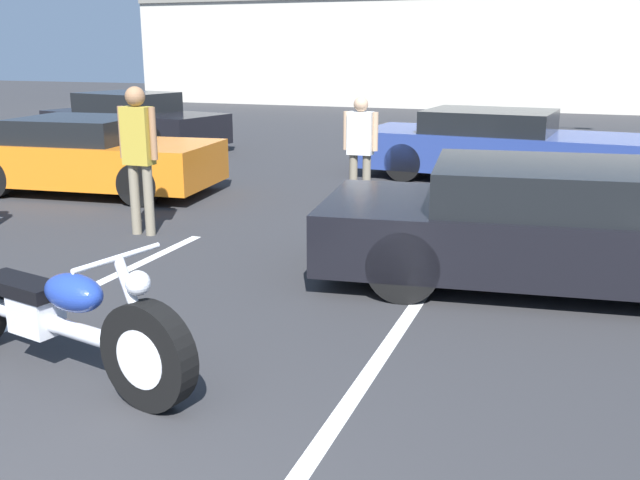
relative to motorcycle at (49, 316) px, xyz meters
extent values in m
cube|color=white|center=(-0.94, 0.91, -0.42)|extent=(0.12, 5.57, 0.01)
cube|color=white|center=(2.14, 0.91, -0.42)|extent=(0.12, 5.57, 0.01)
cube|color=beige|center=(1.17, 25.56, 1.78)|extent=(32.00, 4.00, 4.40)
cylinder|color=black|center=(0.95, -0.21, -0.06)|extent=(0.74, 0.31, 0.72)
cylinder|color=silver|center=(0.95, -0.21, -0.06)|extent=(0.42, 0.25, 0.40)
cylinder|color=silver|center=(0.01, -0.01, -0.04)|extent=(1.63, 0.46, 0.12)
cube|color=silver|center=(-0.13, 0.03, 0.00)|extent=(0.40, 0.31, 0.28)
ellipsoid|color=navy|center=(0.29, -0.07, 0.24)|extent=(0.55, 0.38, 0.26)
cube|color=black|center=(-0.27, 0.06, 0.18)|extent=(0.74, 0.40, 0.10)
cylinder|color=silver|center=(0.86, -0.19, 0.26)|extent=(0.32, 0.13, 0.63)
cylinder|color=silver|center=(0.75, -0.16, 0.56)|extent=(0.18, 0.69, 0.04)
sphere|color=silver|center=(0.91, -0.20, 0.42)|extent=(0.16, 0.16, 0.16)
cylinder|color=silver|center=(-0.39, 0.19, -0.10)|extent=(1.25, 0.35, 0.09)
cube|color=black|center=(3.32, 3.34, 0.06)|extent=(4.85, 2.48, 0.60)
cube|color=black|center=(3.14, 3.31, 0.56)|extent=(2.29, 1.97, 0.40)
cylinder|color=black|center=(2.00, 2.32, -0.08)|extent=(0.70, 0.30, 0.68)
cylinder|color=black|center=(1.79, 3.99, -0.08)|extent=(0.70, 0.30, 0.68)
cube|color=black|center=(-6.27, 10.22, 0.10)|extent=(4.61, 2.56, 0.66)
cube|color=black|center=(-6.44, 10.26, 0.64)|extent=(2.23, 1.92, 0.43)
cylinder|color=black|center=(-5.10, 9.22, -0.08)|extent=(0.72, 0.35, 0.69)
cylinder|color=black|center=(-4.80, 10.70, -0.08)|extent=(0.72, 0.35, 0.69)
cylinder|color=black|center=(-7.74, 9.75, -0.08)|extent=(0.72, 0.35, 0.69)
cylinder|color=black|center=(-7.45, 11.23, -0.08)|extent=(0.72, 0.35, 0.69)
cube|color=navy|center=(2.06, 9.06, 0.08)|extent=(4.88, 2.27, 0.65)
cube|color=black|center=(1.88, 9.07, 0.60)|extent=(2.27, 1.87, 0.38)
cylinder|color=black|center=(3.46, 8.11, -0.09)|extent=(0.67, 0.27, 0.66)
cylinder|color=black|center=(3.60, 9.77, -0.09)|extent=(0.67, 0.27, 0.66)
cylinder|color=black|center=(0.53, 8.35, -0.09)|extent=(0.67, 0.27, 0.66)
cylinder|color=black|center=(0.67, 10.01, -0.09)|extent=(0.67, 0.27, 0.66)
cube|color=orange|center=(-3.94, 5.62, 0.08)|extent=(4.18, 2.16, 0.64)
cube|color=black|center=(-4.10, 5.60, 0.59)|extent=(1.96, 1.75, 0.38)
cylinder|color=black|center=(-2.62, 4.99, -0.10)|extent=(0.66, 0.29, 0.64)
cylinder|color=black|center=(-2.78, 6.51, -0.10)|extent=(0.66, 0.29, 0.64)
cylinder|color=black|center=(-5.26, 6.25, -0.10)|extent=(0.66, 0.29, 0.64)
cylinder|color=gray|center=(0.33, 6.06, -0.04)|extent=(0.12, 0.12, 0.77)
cylinder|color=gray|center=(0.53, 6.06, -0.04)|extent=(0.12, 0.12, 0.77)
cube|color=white|center=(0.43, 6.06, 0.65)|extent=(0.36, 0.20, 0.61)
cylinder|color=tan|center=(0.21, 6.06, 0.68)|extent=(0.08, 0.08, 0.55)
cylinder|color=tan|center=(0.65, 6.06, 0.68)|extent=(0.08, 0.08, 0.55)
sphere|color=tan|center=(0.43, 6.06, 1.06)|extent=(0.21, 0.21, 0.21)
cylinder|color=gray|center=(-1.73, 3.58, 0.02)|extent=(0.12, 0.12, 0.88)
cylinder|color=gray|center=(-1.53, 3.58, 0.02)|extent=(0.12, 0.12, 0.88)
cube|color=#B29933|center=(-1.63, 3.58, 0.81)|extent=(0.36, 0.20, 0.70)
cylinder|color=#9E704C|center=(-1.85, 3.58, 0.84)|extent=(0.08, 0.08, 0.63)
cylinder|color=#9E704C|center=(-1.41, 3.58, 0.84)|extent=(0.08, 0.08, 0.63)
sphere|color=#9E704C|center=(-1.63, 3.58, 1.28)|extent=(0.24, 0.24, 0.24)
camera|label=1|loc=(3.42, -3.76, 1.83)|focal=40.00mm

